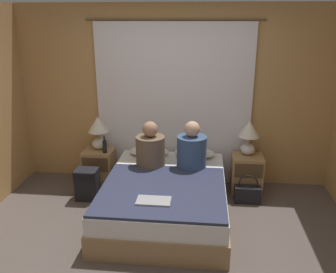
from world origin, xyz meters
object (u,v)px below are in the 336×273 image
beer_bottle_on_left_stand (105,146)px  pillow_right (194,153)px  lamp_right (249,134)px  laptop_on_bed (154,201)px  pillow_left (149,151)px  nightstand_left (99,167)px  nightstand_right (246,174)px  backpack_on_floor (87,182)px  person_right_in_bed (192,150)px  person_left_in_bed (150,149)px  handbag_on_floor (247,194)px  bed (166,198)px  lamp_left (98,129)px

beer_bottle_on_left_stand → pillow_right: bearing=4.2°
lamp_right → laptop_on_bed: bearing=-128.1°
pillow_left → nightstand_left: bearing=-178.7°
nightstand_right → pillow_left: size_ratio=0.94×
pillow_right → nightstand_left: bearing=-179.3°
pillow_right → beer_bottle_on_left_stand: bearing=-175.8°
nightstand_left → backpack_on_floor: size_ratio=1.23×
pillow_left → person_right_in_bed: bearing=-31.6°
pillow_right → person_left_in_bed: 0.69m
nightstand_right → nightstand_left: bearing=180.0°
pillow_right → person_right_in_bed: size_ratio=0.89×
pillow_left → nightstand_right: bearing=-0.7°
pillow_left → handbag_on_floor: pillow_left is taller
bed → backpack_on_floor: bed is taller
handbag_on_floor → bed: bearing=-157.4°
lamp_right → backpack_on_floor: bearing=-166.3°
person_left_in_bed → beer_bottle_on_left_stand: (-0.68, 0.28, -0.09)m
nightstand_left → handbag_on_floor: bearing=-8.8°
lamp_left → beer_bottle_on_left_stand: bearing=-49.5°
pillow_left → person_right_in_bed: size_ratio=0.89×
bed → pillow_left: (-0.32, 0.76, 0.30)m
bed → lamp_right: lamp_right is taller
lamp_left → handbag_on_floor: size_ratio=1.23×
nightstand_left → pillow_right: size_ratio=0.94×
laptop_on_bed → bed: bearing=84.4°
person_left_in_bed → beer_bottle_on_left_stand: size_ratio=2.57×
pillow_left → pillow_right: same height
bed → nightstand_left: size_ratio=3.68×
lamp_right → beer_bottle_on_left_stand: 1.98m
lamp_left → backpack_on_floor: size_ratio=1.11×
pillow_right → handbag_on_floor: size_ratio=1.43×
person_right_in_bed → laptop_on_bed: 1.06m
person_left_in_bed → beer_bottle_on_left_stand: 0.75m
nightstand_left → laptop_on_bed: (0.98, -1.33, 0.25)m
nightstand_right → laptop_on_bed: (-1.10, -1.33, 0.25)m
nightstand_right → pillow_left: 1.39m
nightstand_right → backpack_on_floor: (-2.12, -0.45, -0.02)m
nightstand_left → pillow_right: bearing=0.7°
pillow_left → person_left_in_bed: (0.08, -0.37, 0.18)m
pillow_left → beer_bottle_on_left_stand: bearing=-171.4°
nightstand_left → person_right_in_bed: bearing=-15.0°
nightstand_right → lamp_right: 0.56m
lamp_left → pillow_left: size_ratio=0.86×
beer_bottle_on_left_stand → laptop_on_bed: bearing=-55.6°
lamp_left → backpack_on_floor: lamp_left is taller
person_left_in_bed → person_right_in_bed: 0.53m
nightstand_right → person_left_in_bed: person_left_in_bed is taller
nightstand_left → beer_bottle_on_left_stand: beer_bottle_on_left_stand is taller
lamp_left → laptop_on_bed: 1.74m
nightstand_right → lamp_left: (-2.08, 0.07, 0.55)m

